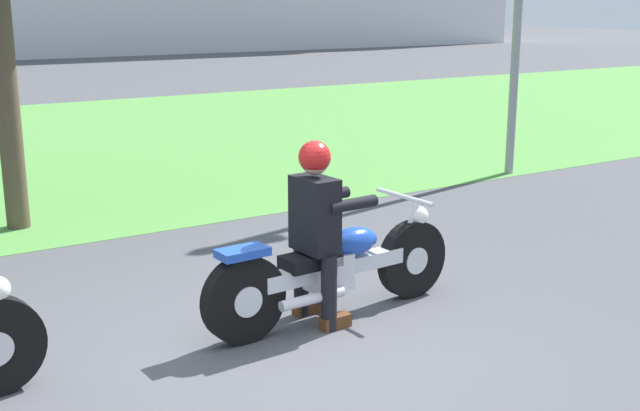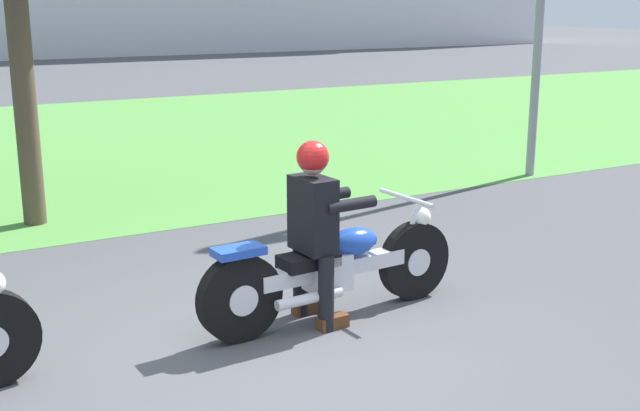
{
  "view_description": "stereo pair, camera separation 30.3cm",
  "coord_description": "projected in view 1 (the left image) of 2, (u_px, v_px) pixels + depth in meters",
  "views": [
    {
      "loc": [
        -2.57,
        -4.54,
        2.37
      ],
      "look_at": [
        0.66,
        0.54,
        0.85
      ],
      "focal_mm": 45.29,
      "sensor_mm": 36.0,
      "label": 1
    },
    {
      "loc": [
        -2.31,
        -4.69,
        2.37
      ],
      "look_at": [
        0.66,
        0.54,
        0.85
      ],
      "focal_mm": 45.29,
      "sensor_mm": 36.0,
      "label": 2
    }
  ],
  "objects": [
    {
      "name": "rider_lead",
      "position": [
        317.0,
        218.0,
        5.96
      ],
      "size": [
        0.56,
        0.48,
        1.4
      ],
      "rotation": [
        0.0,
        0.0,
        0.06
      ],
      "color": "black",
      "rests_on": "ground"
    },
    {
      "name": "grass_verge",
      "position": [
        0.0,
        150.0,
        13.26
      ],
      "size": [
        60.0,
        12.0,
        0.01
      ],
      "primitive_type": "cube",
      "color": "#549342",
      "rests_on": "ground"
    },
    {
      "name": "motorcycle_lead",
      "position": [
        335.0,
        269.0,
        6.16
      ],
      "size": [
        2.24,
        0.66,
        0.88
      ],
      "rotation": [
        0.0,
        0.0,
        0.06
      ],
      "color": "black",
      "rests_on": "ground"
    },
    {
      "name": "ground",
      "position": [
        282.0,
        352.0,
        5.63
      ],
      "size": [
        120.0,
        120.0,
        0.0
      ],
      "primitive_type": "plane",
      "color": "#4C4C51"
    }
  ]
}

